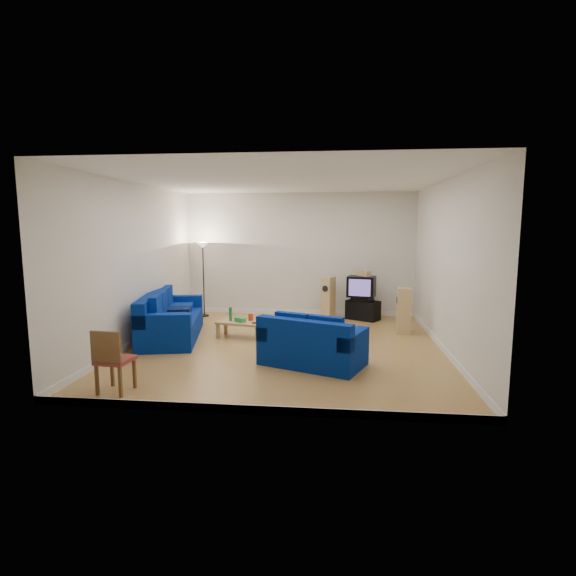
# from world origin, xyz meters

# --- Properties ---
(room) EXTENTS (6.01, 6.51, 3.21)m
(room) POSITION_xyz_m (0.00, 0.00, 1.54)
(room) COLOR olive
(room) RESTS_ON ground
(sofa_three_seat) EXTENTS (1.53, 2.61, 0.94)m
(sofa_three_seat) POSITION_xyz_m (-2.52, 0.37, 0.35)
(sofa_three_seat) COLOR #001763
(sofa_three_seat) RESTS_ON ground
(sofa_loveseat) EXTENTS (1.91, 1.50, 0.84)m
(sofa_loveseat) POSITION_xyz_m (0.56, -1.17, 0.32)
(sofa_loveseat) COLOR #001763
(sofa_loveseat) RESTS_ON ground
(coffee_table) EXTENTS (1.05, 0.67, 0.35)m
(coffee_table) POSITION_xyz_m (-1.02, 0.55, 0.30)
(coffee_table) COLOR tan
(coffee_table) RESTS_ON ground
(bottle) EXTENTS (0.09, 0.09, 0.29)m
(bottle) POSITION_xyz_m (-1.24, 0.59, 0.50)
(bottle) COLOR #197233
(bottle) RESTS_ON coffee_table
(tissue_box) EXTENTS (0.26, 0.23, 0.09)m
(tissue_box) POSITION_xyz_m (-1.02, 0.49, 0.40)
(tissue_box) COLOR green
(tissue_box) RESTS_ON coffee_table
(red_canister) EXTENTS (0.13, 0.13, 0.15)m
(red_canister) POSITION_xyz_m (-0.82, 0.66, 0.43)
(red_canister) COLOR red
(red_canister) RESTS_ON coffee_table
(remote) EXTENTS (0.18, 0.06, 0.02)m
(remote) POSITION_xyz_m (-0.65, 0.38, 0.36)
(remote) COLOR black
(remote) RESTS_ON coffee_table
(tv_stand) EXTENTS (0.90, 0.78, 0.48)m
(tv_stand) POSITION_xyz_m (1.65, 2.70, 0.24)
(tv_stand) COLOR black
(tv_stand) RESTS_ON ground
(av_receiver) EXTENTS (0.60, 0.57, 0.11)m
(av_receiver) POSITION_xyz_m (1.63, 2.70, 0.54)
(av_receiver) COLOR black
(av_receiver) RESTS_ON tv_stand
(television) EXTENTS (0.76, 0.63, 0.51)m
(television) POSITION_xyz_m (1.60, 2.65, 0.85)
(television) COLOR black
(television) RESTS_ON av_receiver
(centre_speaker) EXTENTS (0.35, 0.39, 0.13)m
(centre_speaker) POSITION_xyz_m (1.65, 2.71, 1.17)
(centre_speaker) COLOR tan
(centre_speaker) RESTS_ON television
(speaker_left) EXTENTS (0.37, 0.40, 1.08)m
(speaker_left) POSITION_xyz_m (0.78, 2.70, 0.54)
(speaker_left) COLOR tan
(speaker_left) RESTS_ON ground
(speaker_right) EXTENTS (0.33, 0.26, 1.01)m
(speaker_right) POSITION_xyz_m (2.45, 1.29, 0.51)
(speaker_right) COLOR tan
(speaker_right) RESTS_ON ground
(floor_lamp) EXTENTS (0.33, 0.33, 1.92)m
(floor_lamp) POSITION_xyz_m (-2.45, 2.70, 1.59)
(floor_lamp) COLOR black
(floor_lamp) RESTS_ON ground
(dining_chair) EXTENTS (0.49, 0.49, 0.93)m
(dining_chair) POSITION_xyz_m (-2.15, -2.74, 0.52)
(dining_chair) COLOR brown
(dining_chair) RESTS_ON ground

